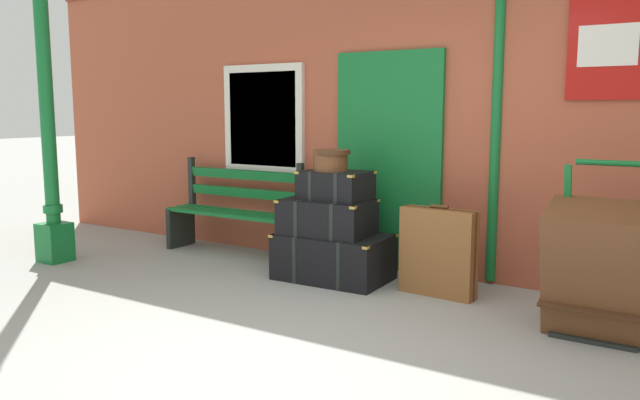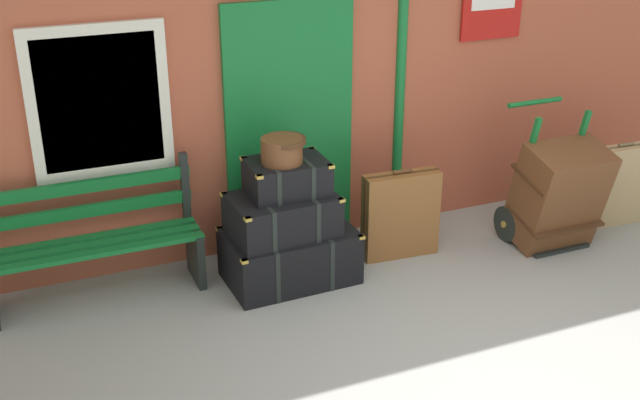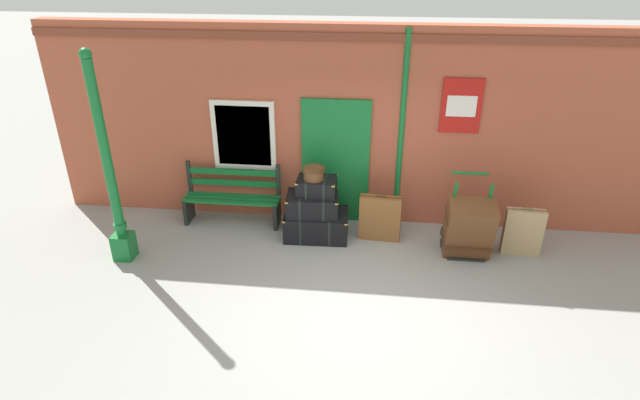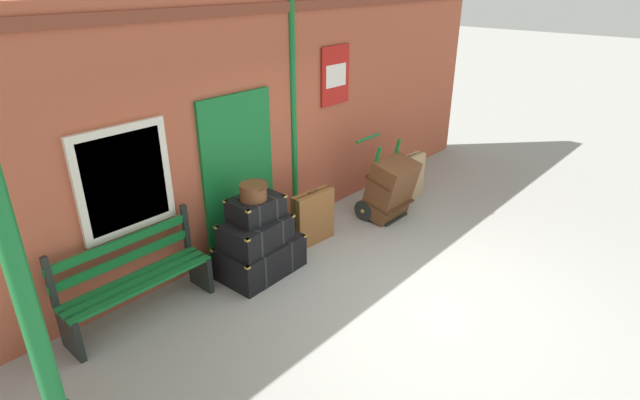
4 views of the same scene
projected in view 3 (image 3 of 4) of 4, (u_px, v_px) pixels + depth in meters
ground_plane at (354, 310)px, 6.58m from camera, size 60.00×60.00×0.00m
brick_facade at (364, 128)px, 8.17m from camera, size 10.40×0.35×3.20m
lamp_post at (112, 187)px, 7.17m from camera, size 0.28×0.28×3.09m
platform_bench at (233, 198)px, 8.51m from camera, size 1.60×0.43×1.01m
steamer_trunk_base at (316, 225)px, 8.17m from camera, size 1.03×0.68×0.43m
steamer_trunk_middle at (312, 204)px, 8.00m from camera, size 0.84×0.60×0.33m
steamer_trunk_top at (317, 186)px, 7.90m from camera, size 0.62×0.46×0.27m
round_hatbox at (314, 172)px, 7.78m from camera, size 0.34×0.33×0.19m
porters_trolley at (465, 234)px, 7.77m from camera, size 0.71×0.62×1.19m
large_brown_trunk at (469, 228)px, 7.52m from camera, size 0.70×0.64×0.96m
suitcase_charcoal at (523, 232)px, 7.64m from camera, size 0.58×0.19×0.78m
suitcase_umber at (380, 218)px, 8.03m from camera, size 0.66×0.22×0.78m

